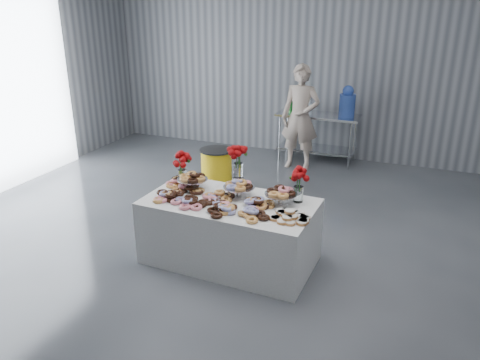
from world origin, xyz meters
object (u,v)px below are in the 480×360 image
(water_jug, at_px, (347,103))
(prep_table, at_px, (318,129))
(display_table, at_px, (230,231))
(person, at_px, (300,117))
(trash_barrel, at_px, (217,170))

(water_jug, bearing_deg, prep_table, 180.00)
(prep_table, xyz_separation_m, water_jug, (0.50, -0.00, 0.53))
(display_table, bearing_deg, person, 92.42)
(water_jug, bearing_deg, trash_barrel, -129.25)
(water_jug, xyz_separation_m, trash_barrel, (-1.63, -1.99, -0.81))
(display_table, distance_m, water_jug, 4.03)
(display_table, height_order, prep_table, prep_table)
(prep_table, bearing_deg, person, -115.58)
(trash_barrel, bearing_deg, prep_table, 60.48)
(trash_barrel, bearing_deg, person, 59.37)
(display_table, xyz_separation_m, trash_barrel, (-1.06, 1.92, -0.04))
(prep_table, relative_size, water_jug, 2.71)
(display_table, height_order, water_jug, water_jug)
(water_jug, height_order, person, person)
(trash_barrel, bearing_deg, display_table, -61.15)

